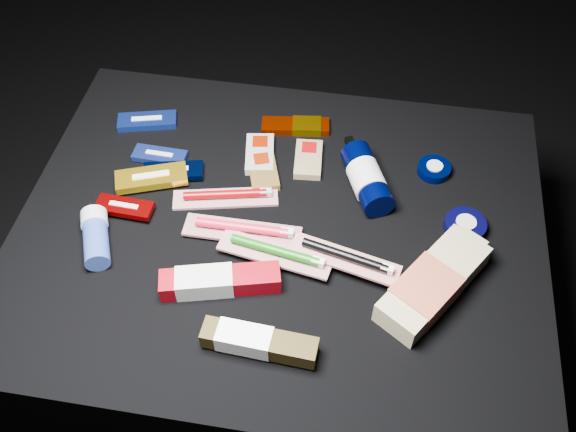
% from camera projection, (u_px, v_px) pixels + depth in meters
% --- Properties ---
extents(ground, '(3.00, 3.00, 0.00)m').
position_uv_depth(ground, '(281.00, 331.00, 1.51)').
color(ground, black).
rests_on(ground, ground).
extents(cloth_table, '(0.98, 0.78, 0.40)m').
position_uv_depth(cloth_table, '(280.00, 284.00, 1.35)').
color(cloth_table, black).
rests_on(cloth_table, ground).
extents(luna_bar_0, '(0.13, 0.08, 0.02)m').
position_uv_depth(luna_bar_0, '(147.00, 121.00, 1.36)').
color(luna_bar_0, '#173099').
rests_on(luna_bar_0, cloth_table).
extents(luna_bar_1, '(0.11, 0.04, 0.01)m').
position_uv_depth(luna_bar_1, '(160.00, 156.00, 1.30)').
color(luna_bar_1, '#203AA3').
rests_on(luna_bar_1, cloth_table).
extents(luna_bar_2, '(0.12, 0.07, 0.02)m').
position_uv_depth(luna_bar_2, '(173.00, 171.00, 1.26)').
color(luna_bar_2, black).
rests_on(luna_bar_2, cloth_table).
extents(luna_bar_3, '(0.15, 0.10, 0.02)m').
position_uv_depth(luna_bar_3, '(151.00, 178.00, 1.25)').
color(luna_bar_3, gold).
rests_on(luna_bar_3, cloth_table).
extents(luna_bar_4, '(0.11, 0.04, 0.01)m').
position_uv_depth(luna_bar_4, '(124.00, 207.00, 1.20)').
color(luna_bar_4, '#850304').
rests_on(luna_bar_4, cloth_table).
extents(clif_bar_0, '(0.08, 0.11, 0.02)m').
position_uv_depth(clif_bar_0, '(263.00, 170.00, 1.27)').
color(clif_bar_0, brown).
rests_on(clif_bar_0, cloth_table).
extents(clif_bar_1, '(0.07, 0.11, 0.02)m').
position_uv_depth(clif_bar_1, '(260.00, 152.00, 1.30)').
color(clif_bar_1, '#A5A69F').
rests_on(clif_bar_1, cloth_table).
extents(clif_bar_2, '(0.06, 0.10, 0.02)m').
position_uv_depth(clif_bar_2, '(308.00, 158.00, 1.29)').
color(clif_bar_2, '#927752').
rests_on(clif_bar_2, cloth_table).
extents(power_bar, '(0.15, 0.06, 0.02)m').
position_uv_depth(power_bar, '(299.00, 126.00, 1.35)').
color(power_bar, '#761600').
rests_on(power_bar, cloth_table).
extents(lotion_bottle, '(0.12, 0.19, 0.06)m').
position_uv_depth(lotion_bottle, '(367.00, 178.00, 1.23)').
color(lotion_bottle, black).
rests_on(lotion_bottle, cloth_table).
extents(cream_tin_upper, '(0.07, 0.07, 0.02)m').
position_uv_depth(cream_tin_upper, '(434.00, 169.00, 1.27)').
color(cream_tin_upper, black).
rests_on(cream_tin_upper, cloth_table).
extents(cream_tin_lower, '(0.08, 0.08, 0.02)m').
position_uv_depth(cream_tin_lower, '(465.00, 226.00, 1.18)').
color(cream_tin_lower, black).
rests_on(cream_tin_lower, cloth_table).
extents(bodywash_bottle, '(0.19, 0.24, 0.05)m').
position_uv_depth(bodywash_bottle, '(432.00, 285.00, 1.08)').
color(bodywash_bottle, tan).
rests_on(bodywash_bottle, cloth_table).
extents(deodorant_stick, '(0.09, 0.12, 0.05)m').
position_uv_depth(deodorant_stick, '(96.00, 237.00, 1.15)').
color(deodorant_stick, '#2B4292').
rests_on(deodorant_stick, cloth_table).
extents(toothbrush_pack_0, '(0.21, 0.09, 0.02)m').
position_uv_depth(toothbrush_pack_0, '(227.00, 196.00, 1.23)').
color(toothbrush_pack_0, silver).
rests_on(toothbrush_pack_0, cloth_table).
extents(toothbrush_pack_1, '(0.22, 0.05, 0.02)m').
position_uv_depth(toothbrush_pack_1, '(244.00, 230.00, 1.17)').
color(toothbrush_pack_1, '#B3ADA6').
rests_on(toothbrush_pack_1, cloth_table).
extents(toothbrush_pack_2, '(0.21, 0.08, 0.02)m').
position_uv_depth(toothbrush_pack_2, '(277.00, 253.00, 1.13)').
color(toothbrush_pack_2, silver).
rests_on(toothbrush_pack_2, cloth_table).
extents(toothbrush_pack_3, '(0.20, 0.09, 0.02)m').
position_uv_depth(toothbrush_pack_3, '(346.00, 258.00, 1.11)').
color(toothbrush_pack_3, silver).
rests_on(toothbrush_pack_3, cloth_table).
extents(toothpaste_carton_red, '(0.21, 0.10, 0.04)m').
position_uv_depth(toothpaste_carton_red, '(215.00, 282.00, 1.09)').
color(toothpaste_carton_red, maroon).
rests_on(toothpaste_carton_red, cloth_table).
extents(toothpaste_carton_green, '(0.19, 0.05, 0.04)m').
position_uv_depth(toothpaste_carton_green, '(254.00, 341.00, 1.02)').
color(toothpaste_carton_green, '#32270C').
rests_on(toothpaste_carton_green, cloth_table).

